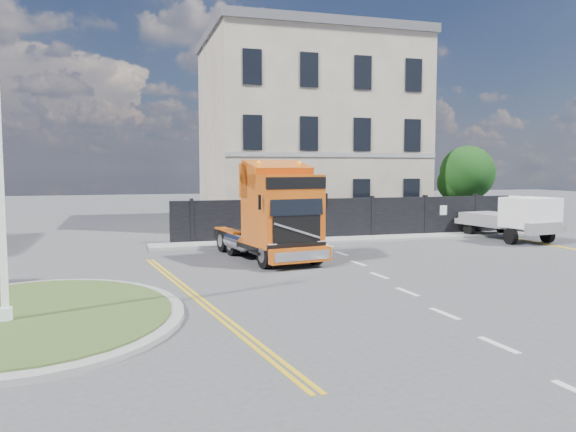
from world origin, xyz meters
name	(u,v)px	position (x,y,z in m)	size (l,w,h in m)	color
ground	(289,278)	(0.00, 0.00, 0.00)	(120.00, 120.00, 0.00)	#424244
traffic_island	(34,316)	(-7.00, -3.00, 0.08)	(6.80, 6.80, 0.17)	gray
hoarding_fence	(364,218)	(6.55, 9.00, 1.00)	(18.80, 0.25, 2.00)	black
georgian_building	(307,131)	(6.00, 16.50, 5.77)	(12.30, 10.30, 12.80)	beige
tree	(465,176)	(14.38, 12.10, 3.05)	(3.20, 3.20, 4.80)	#382619
pavement_far	(360,239)	(6.00, 8.10, 0.06)	(20.00, 1.60, 0.12)	gray
truck	(275,218)	(0.47, 3.37, 1.64)	(3.26, 6.40, 3.66)	black
flatbed_pickup	(521,218)	(13.00, 5.40, 1.15)	(2.79, 5.39, 2.13)	slate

